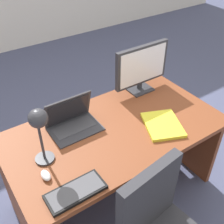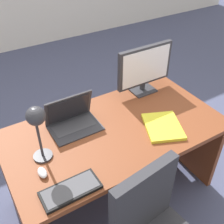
# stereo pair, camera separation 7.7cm
# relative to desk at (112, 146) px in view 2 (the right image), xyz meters

# --- Properties ---
(ground) EXTENTS (12.00, 12.00, 0.00)m
(ground) POSITION_rel_desk_xyz_m (0.00, 1.45, -0.52)
(ground) COLOR #474C6B
(desk) EXTENTS (1.54, 0.83, 0.73)m
(desk) POSITION_rel_desk_xyz_m (0.00, 0.00, 0.00)
(desk) COLOR brown
(desk) RESTS_ON ground
(monitor) EXTENTS (0.49, 0.16, 0.40)m
(monitor) POSITION_rel_desk_xyz_m (0.46, 0.25, 0.43)
(monitor) COLOR #2D2D33
(monitor) RESTS_ON desk
(laptop) EXTENTS (0.35, 0.25, 0.23)m
(laptop) POSITION_rel_desk_xyz_m (-0.24, 0.15, 0.28)
(laptop) COLOR #2D2D33
(laptop) RESTS_ON desk
(keyboard) EXTENTS (0.33, 0.15, 0.02)m
(keyboard) POSITION_rel_desk_xyz_m (-0.49, -0.37, 0.22)
(keyboard) COLOR black
(keyboard) RESTS_ON desk
(mouse) EXTENTS (0.05, 0.09, 0.04)m
(mouse) POSITION_rel_desk_xyz_m (-0.58, -0.18, 0.23)
(mouse) COLOR silver
(mouse) RESTS_ON desk
(desk_lamp) EXTENTS (0.12, 0.14, 0.40)m
(desk_lamp) POSITION_rel_desk_xyz_m (-0.53, -0.07, 0.50)
(desk_lamp) COLOR #2D2D33
(desk_lamp) RESTS_ON desk
(book) EXTENTS (0.34, 0.37, 0.02)m
(book) POSITION_rel_desk_xyz_m (0.29, -0.21, 0.22)
(book) COLOR yellow
(book) RESTS_ON desk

